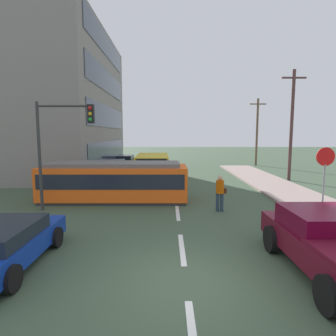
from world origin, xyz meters
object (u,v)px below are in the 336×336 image
streetcar_tram (115,181)px  parked_sedan_far (114,166)px  parked_sedan_furthest (126,160)px  pickup_truck_parked (335,245)px  utility_pole_mid (292,124)px  city_bus (153,165)px  parked_sedan_near (5,244)px  parked_sedan_mid (100,178)px  pedestrian_crossing (220,191)px  utility_pole_far (257,131)px  traffic_light_mast (61,135)px  stop_sign (325,167)px

streetcar_tram → parked_sedan_far: 11.01m
parked_sedan_far → parked_sedan_furthest: (0.24, 5.76, -0.00)m
pickup_truck_parked → parked_sedan_furthest: size_ratio=1.12×
parked_sedan_far → utility_pole_mid: 15.37m
city_bus → parked_sedan_near: 15.97m
utility_pole_mid → parked_sedan_mid: bearing=-169.2°
parked_sedan_mid → parked_sedan_furthest: (-0.16, 12.58, -0.00)m
pedestrian_crossing → parked_sedan_near: size_ratio=0.39×
pickup_truck_parked → parked_sedan_furthest: 26.21m
parked_sedan_mid → utility_pole_far: size_ratio=0.61×
city_bus → utility_pole_far: 14.59m
parked_sedan_far → parked_sedan_near: bearing=-88.1°
pedestrian_crossing → parked_sedan_far: 14.89m
traffic_light_mast → utility_pole_far: bearing=51.8°
utility_pole_mid → utility_pole_far: bearing=86.4°
traffic_light_mast → parked_sedan_far: bearing=90.5°
parked_sedan_mid → parked_sedan_far: bearing=93.4°
pedestrian_crossing → streetcar_tram: bearing=157.9°
parked_sedan_near → city_bus: bearing=78.7°
utility_pole_mid → pickup_truck_parked: bearing=-109.3°
parked_sedan_near → utility_pole_mid: size_ratio=0.52×
streetcar_tram → utility_pole_mid: (12.17, 6.61, 3.26)m
traffic_light_mast → pedestrian_crossing: bearing=-1.2°
parked_sedan_near → parked_sedan_far: (-0.61, 18.41, 0.00)m
parked_sedan_furthest → stop_sign: (11.19, -19.95, 1.57)m
pedestrian_crossing → parked_sedan_furthest: bearing=111.0°
city_bus → parked_sedan_mid: city_bus is taller
city_bus → parked_sedan_far: size_ratio=1.23×
stop_sign → pedestrian_crossing: bearing=162.5°
streetcar_tram → parked_sedan_furthest: streetcar_tram is taller
parked_sedan_near → pedestrian_crossing: bearing=39.0°
parked_sedan_near → utility_pole_far: (14.35, 24.53, 3.27)m
streetcar_tram → parked_sedan_near: bearing=-101.5°
pedestrian_crossing → traffic_light_mast: bearing=178.8°
parked_sedan_near → utility_pole_far: size_ratio=0.58×
pedestrian_crossing → utility_pole_mid: 11.65m
parked_sedan_furthest → utility_pole_far: bearing=1.4°
stop_sign → utility_pole_far: size_ratio=0.39×
parked_sedan_mid → stop_sign: size_ratio=1.56×
parked_sedan_near → utility_pole_mid: (13.71, 14.23, 3.70)m
pedestrian_crossing → traffic_light_mast: size_ratio=0.33×
parked_sedan_far → stop_sign: size_ratio=1.57×
parked_sedan_far → utility_pole_far: 16.49m
parked_sedan_far → stop_sign: (11.43, -14.19, 1.57)m
parked_sedan_near → utility_pole_far: utility_pole_far is taller
city_bus → traffic_light_mast: (-3.62, -10.01, 2.44)m
streetcar_tram → parked_sedan_furthest: (-1.91, 16.54, -0.44)m
streetcar_tram → parked_sedan_far: streetcar_tram is taller
parked_sedan_mid → utility_pole_far: utility_pole_far is taller
city_bus → pickup_truck_parked: city_bus is taller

